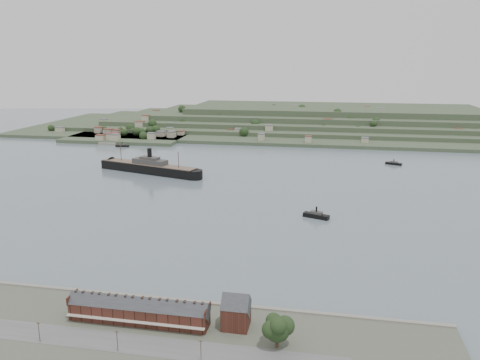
% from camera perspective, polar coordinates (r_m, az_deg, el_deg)
% --- Properties ---
extents(ground, '(1400.00, 1400.00, 0.00)m').
position_cam_1_polar(ground, '(340.12, 0.32, -2.77)').
color(ground, slate).
rests_on(ground, ground).
extents(near_shore, '(220.00, 80.00, 2.60)m').
position_cam_1_polar(near_shore, '(175.97, -11.44, -20.33)').
color(near_shore, '#4C5142').
rests_on(near_shore, ground).
extents(terrace_row, '(55.60, 9.80, 11.07)m').
position_cam_1_polar(terrace_row, '(190.88, -12.26, -15.33)').
color(terrace_row, '#3E1F16').
rests_on(terrace_row, ground).
extents(gabled_building, '(10.40, 10.18, 14.09)m').
position_cam_1_polar(gabled_building, '(183.57, -0.48, -15.77)').
color(gabled_building, '#3E1F16').
rests_on(gabled_building, ground).
extents(far_peninsula, '(760.00, 309.00, 30.00)m').
position_cam_1_polar(far_peninsula, '(718.87, 8.23, 7.19)').
color(far_peninsula, '#33442D').
rests_on(far_peninsula, ground).
extents(steamship, '(112.22, 44.34, 27.59)m').
position_cam_1_polar(steamship, '(438.45, -11.40, 1.56)').
color(steamship, black).
rests_on(steamship, ground).
extents(tugboat, '(17.75, 10.29, 7.75)m').
position_cam_1_polar(tugboat, '(311.27, 9.27, -4.25)').
color(tugboat, black).
rests_on(tugboat, ground).
extents(ferry_west, '(16.22, 5.70, 5.97)m').
position_cam_1_polar(ferry_west, '(576.85, -14.16, 4.09)').
color(ferry_west, black).
rests_on(ferry_west, ground).
extents(ferry_east, '(16.13, 9.70, 5.86)m').
position_cam_1_polar(ferry_east, '(487.09, 18.22, 1.95)').
color(ferry_east, black).
rests_on(ferry_east, ground).
extents(fig_tree, '(11.37, 9.84, 12.69)m').
position_cam_1_polar(fig_tree, '(171.64, 4.65, -17.56)').
color(fig_tree, '#422C1E').
rests_on(fig_tree, ground).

